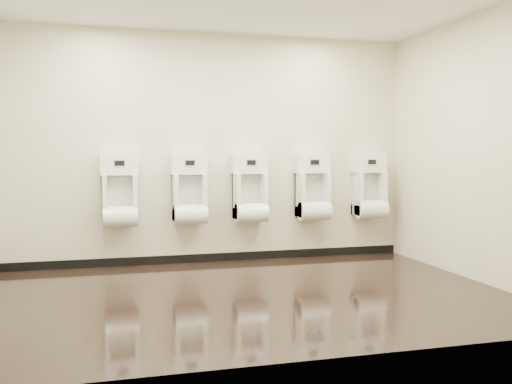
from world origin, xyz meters
TOP-DOWN VIEW (x-y plane):
  - ground at (0.00, 0.00)m, footprint 5.00×3.50m
  - back_wall at (0.00, 1.75)m, footprint 5.00×0.02m
  - front_wall at (0.00, -1.75)m, footprint 5.00×0.02m
  - right_wall at (2.50, 0.00)m, footprint 0.02×3.50m
  - skirting_back at (0.00, 1.74)m, footprint 5.00×0.02m
  - urinal_0 at (-1.10, 1.60)m, footprint 0.44×0.33m
  - urinal_1 at (-0.29, 1.60)m, footprint 0.44×0.33m
  - urinal_2 at (0.46, 1.60)m, footprint 0.44×0.33m
  - urinal_3 at (1.28, 1.60)m, footprint 0.44×0.33m
  - urinal_4 at (2.07, 1.60)m, footprint 0.44×0.33m

SIDE VIEW (x-z plane):
  - ground at x=0.00m, z-range 0.00..0.00m
  - skirting_back at x=0.00m, z-range 0.00..0.10m
  - urinal_0 at x=-1.10m, z-range 0.44..1.27m
  - urinal_1 at x=-0.29m, z-range 0.44..1.27m
  - urinal_2 at x=0.46m, z-range 0.44..1.27m
  - urinal_3 at x=1.28m, z-range 0.44..1.27m
  - urinal_4 at x=2.07m, z-range 0.44..1.27m
  - back_wall at x=0.00m, z-range 0.00..2.80m
  - front_wall at x=0.00m, z-range 0.00..2.80m
  - right_wall at x=2.50m, z-range 0.00..2.80m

